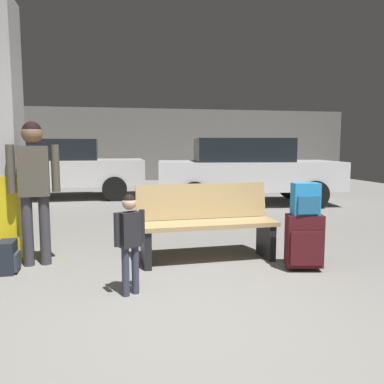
# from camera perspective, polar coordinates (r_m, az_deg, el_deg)

# --- Properties ---
(ground_plane) EXTENTS (18.00, 18.00, 0.10)m
(ground_plane) POSITION_cam_1_polar(r_m,az_deg,el_deg) (6.91, -6.35, -4.95)
(ground_plane) COLOR gray
(garage_back_wall) EXTENTS (18.00, 0.12, 2.80)m
(garage_back_wall) POSITION_cam_1_polar(r_m,az_deg,el_deg) (15.62, -9.13, 6.77)
(garage_back_wall) COLOR slate
(garage_back_wall) RESTS_ON ground_plane
(bench) EXTENTS (1.62, 0.60, 0.89)m
(bench) POSITION_cam_1_polar(r_m,az_deg,el_deg) (4.62, 2.09, -4.46)
(bench) COLOR tan
(bench) RESTS_ON ground_plane
(suitcase) EXTENTS (0.41, 0.29, 0.60)m
(suitcase) POSITION_cam_1_polar(r_m,az_deg,el_deg) (4.42, 15.92, -6.83)
(suitcase) COLOR #471419
(suitcase) RESTS_ON ground_plane
(backpack_bright) EXTENTS (0.30, 0.22, 0.34)m
(backpack_bright) POSITION_cam_1_polar(r_m,az_deg,el_deg) (4.34, 16.12, -1.03)
(backpack_bright) COLOR #268CD8
(backpack_bright) RESTS_ON suitcase
(child) EXTENTS (0.28, 0.18, 0.91)m
(child) POSITION_cam_1_polar(r_m,az_deg,el_deg) (3.55, -9.03, -5.96)
(child) COLOR #33384C
(child) RESTS_ON ground_plane
(adult) EXTENTS (0.54, 0.23, 1.60)m
(adult) POSITION_cam_1_polar(r_m,az_deg,el_deg) (4.67, -21.88, 1.94)
(adult) COLOR #38383D
(adult) RESTS_ON ground_plane
(backpack_dark_floor) EXTENTS (0.20, 0.28, 0.34)m
(backpack_dark_floor) POSITION_cam_1_polar(r_m,az_deg,el_deg) (4.63, -25.04, -8.54)
(backpack_dark_floor) COLOR #1E232D
(backpack_dark_floor) RESTS_ON ground_plane
(parked_car_far) EXTENTS (4.13, 1.85, 1.51)m
(parked_car_far) POSITION_cam_1_polar(r_m,az_deg,el_deg) (10.66, -18.50, 3.45)
(parked_car_far) COLOR silver
(parked_car_far) RESTS_ON ground_plane
(parked_car_near) EXTENTS (4.28, 2.19, 1.51)m
(parked_car_near) POSITION_cam_1_polar(r_m,az_deg,el_deg) (9.23, 7.81, 3.29)
(parked_car_near) COLOR silver
(parked_car_near) RESTS_ON ground_plane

